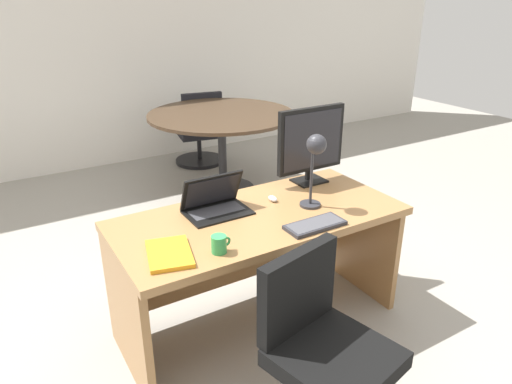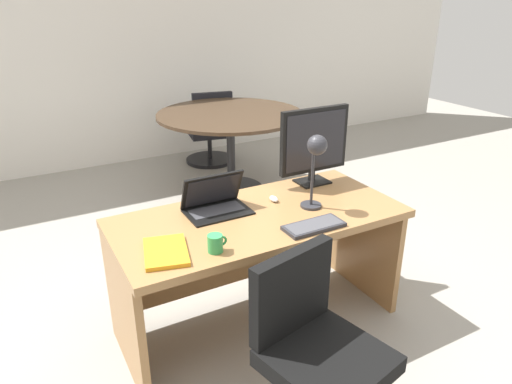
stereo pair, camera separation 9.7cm
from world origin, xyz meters
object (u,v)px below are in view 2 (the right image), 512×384
Objects in this scene: desk_lamp at (316,155)px; office_chair at (317,367)px; laptop at (215,199)px; meeting_chair_near at (210,135)px; desk at (256,243)px; coffee_mug at (216,243)px; meeting_table at (231,132)px; monitor at (314,142)px; keyboard at (314,226)px; book at (166,252)px; mouse at (274,199)px.

office_chair is at bearing -122.98° from desk_lamp.
laptop reaches higher than meeting_chair_near.
desk is 16.31× the size of coffee_mug.
meeting_table is (0.76, 1.87, 0.08)m from desk.
monitor reaches higher than keyboard.
desk is at bearing 158.94° from desk_lamp.
book is at bearing 171.17° from keyboard.
monitor is (0.53, 0.21, 0.46)m from desk.
laptop reaches higher than mouse.
book is 0.23m from coffee_mug.
coffee_mug reaches higher than book.
coffee_mug is 0.11× the size of office_chair.
office_chair reaches higher than coffee_mug.
mouse is at bearing 91.46° from keyboard.
monitor reaches higher than desk_lamp.
monitor is 0.57× the size of meeting_chair_near.
coffee_mug is at bearing 177.42° from keyboard.
monitor is at bearing 56.66° from office_chair.
office_chair reaches higher than meeting_table.
desk is at bearing -108.49° from meeting_chair_near.
desk is at bearing -158.66° from monitor.
laptop is 0.41× the size of office_chair.
meeting_chair_near is (0.92, 2.75, -0.19)m from desk.
meeting_table is at bearing 82.21° from monitor.
desk_lamp reaches higher than office_chair.
monitor is at bearing -97.79° from meeting_table.
keyboard is 0.38× the size of office_chair.
meeting_chair_near is at bearing 67.09° from laptop.
meeting_chair_near reaches higher than keyboard.
laptop reaches higher than meeting_table.
mouse is at bearing 34.34° from coffee_mug.
meeting_chair_near reaches higher than desk.
desk_lamp is at bearing -21.06° from desk.
mouse is 0.65m from coffee_mug.
coffee_mug is 0.11× the size of meeting_chair_near.
laptop is 0.57m from keyboard.
mouse is (0.16, 0.07, 0.21)m from desk.
meeting_chair_near is at bearing 73.33° from office_chair.
keyboard is at bearing -103.74° from meeting_chair_near.
coffee_mug is 2.45m from meeting_table.
mouse is 1.90m from meeting_table.
office_chair is 1.00× the size of meeting_chair_near.
laptop reaches higher than coffee_mug.
laptop is 1.08× the size of keyboard.
desk_lamp is at bearing -102.05° from meeting_chair_near.
mouse is at bearing -159.74° from monitor.
coffee_mug is at bearing -150.97° from monitor.
book is at bearing -140.55° from laptop.
desk is 0.27m from mouse.
meeting_table is at bearing 57.12° from book.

